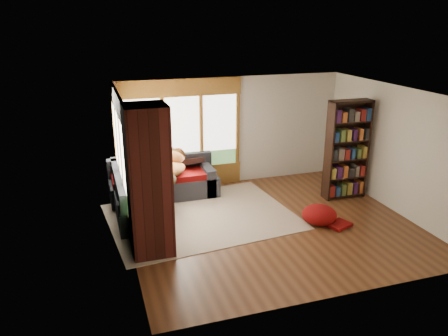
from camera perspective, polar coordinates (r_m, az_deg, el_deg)
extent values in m
plane|color=#4D2915|center=(8.80, 6.13, -7.27)|extent=(5.50, 5.50, 0.00)
plane|color=white|center=(8.00, 6.78, 9.67)|extent=(5.50, 5.50, 0.00)
cube|color=silver|center=(10.55, 0.96, 4.85)|extent=(5.50, 0.04, 2.60)
cube|color=silver|center=(6.27, 15.70, -6.06)|extent=(5.50, 0.04, 2.60)
cube|color=silver|center=(7.66, -12.74, -1.17)|extent=(0.04, 5.00, 2.60)
cube|color=silver|center=(9.72, 21.45, 2.27)|extent=(0.04, 5.00, 2.60)
cube|color=olive|center=(10.20, -5.41, 4.56)|extent=(2.82, 0.10, 1.90)
cube|color=white|center=(10.20, -5.41, 4.56)|extent=(2.54, 0.09, 1.62)
cube|color=olive|center=(8.78, -13.33, 1.74)|extent=(0.10, 2.62, 1.90)
cube|color=white|center=(8.78, -13.33, 1.74)|extent=(0.09, 2.36, 1.62)
cube|color=#77955B|center=(9.48, -13.77, 5.48)|extent=(0.03, 0.72, 0.90)
cube|color=#471914|center=(7.37, -9.78, -1.79)|extent=(0.70, 0.70, 2.60)
cube|color=#272931|center=(10.08, -7.20, -2.51)|extent=(2.20, 0.90, 0.42)
cube|color=#272931|center=(10.26, -7.65, 0.25)|extent=(2.20, 0.20, 0.38)
cube|color=#272931|center=(10.25, -1.72, -1.44)|extent=(0.20, 0.90, 0.60)
cube|color=maroon|center=(9.85, -7.70, -1.36)|extent=(1.90, 0.66, 0.12)
cube|color=#272931|center=(9.39, -10.36, -4.32)|extent=(0.90, 2.20, 0.42)
cube|color=#272931|center=(9.22, -12.66, -2.26)|extent=(0.20, 2.20, 0.38)
cube|color=#272931|center=(8.45, -9.47, -6.34)|extent=(0.90, 0.20, 0.60)
cube|color=maroon|center=(8.98, -9.40, -3.51)|extent=(0.66, 1.20, 0.12)
cube|color=maroon|center=(9.86, -10.23, -1.48)|extent=(0.66, 0.66, 0.12)
cube|color=silver|center=(9.06, -2.96, -6.35)|extent=(3.91, 3.14, 0.01)
cube|color=black|center=(10.30, 17.89, 2.47)|extent=(0.04, 0.32, 2.22)
cube|color=black|center=(9.81, 13.52, 2.07)|extent=(0.04, 0.32, 2.22)
cube|color=black|center=(10.16, 15.31, 2.51)|extent=(0.95, 0.02, 2.22)
cube|color=black|center=(10.39, 15.24, -3.28)|extent=(0.87, 0.30, 0.03)
cube|color=black|center=(10.24, 15.45, -1.08)|extent=(0.87, 0.30, 0.03)
cube|color=black|center=(10.10, 15.66, 1.18)|extent=(0.87, 0.30, 0.03)
cube|color=black|center=(9.99, 15.87, 3.50)|extent=(0.87, 0.30, 0.03)
cube|color=black|center=(9.89, 16.09, 5.87)|extent=(0.87, 0.30, 0.03)
cube|color=black|center=(9.80, 16.32, 8.28)|extent=(0.87, 0.30, 0.03)
cube|color=#726659|center=(10.03, 15.82, 2.25)|extent=(0.83, 0.24, 2.06)
ellipsoid|color=maroon|center=(8.90, 12.34, -5.89)|extent=(0.89, 0.89, 0.37)
ellipsoid|color=brown|center=(9.61, -7.01, -0.16)|extent=(0.98, 0.98, 0.28)
sphere|color=brown|center=(9.81, -6.05, 1.11)|extent=(0.48, 0.48, 0.34)
cone|color=brown|center=(9.72, -6.25, 1.78)|extent=(0.18, 0.18, 0.15)
ellipsoid|color=black|center=(9.17, -7.71, -1.37)|extent=(0.51, 0.74, 0.24)
sphere|color=black|center=(9.37, -8.13, -0.19)|extent=(0.31, 0.31, 0.29)
cone|color=black|center=(9.29, -8.09, 0.40)|extent=(0.11, 0.11, 0.13)
cube|color=black|center=(10.21, -3.69, 1.36)|extent=(0.45, 0.12, 0.45)
cube|color=black|center=(10.09, -7.00, 1.04)|extent=(0.45, 0.12, 0.45)
cube|color=black|center=(9.54, -11.96, -0.31)|extent=(0.45, 0.12, 0.45)
cube|color=black|center=(8.51, -11.15, -2.65)|extent=(0.45, 0.12, 0.45)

